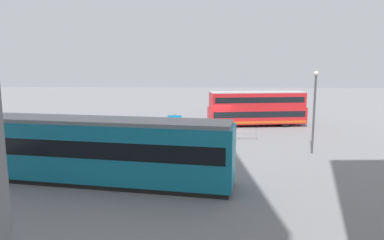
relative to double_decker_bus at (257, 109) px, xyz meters
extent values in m
plane|color=gray|center=(4.08, 2.53, -1.93)|extent=(160.00, 160.00, 0.00)
cube|color=red|center=(-0.01, 0.00, -0.71)|extent=(10.81, 4.14, 1.74)
cube|color=red|center=(-0.01, 0.00, 0.95)|extent=(10.49, 4.00, 1.59)
cube|color=black|center=(-0.01, 0.00, -0.50)|extent=(10.30, 4.09, 0.64)
cube|color=black|center=(-0.01, 0.00, 1.03)|extent=(9.97, 3.94, 0.60)
cube|color=#D85919|center=(-0.01, 0.00, -1.33)|extent=(10.61, 4.15, 0.24)
cube|color=#B2B2B7|center=(-0.01, 0.00, 1.80)|extent=(10.49, 4.00, 0.10)
cylinder|color=black|center=(3.22, 0.53, -1.43)|extent=(1.38, 2.54, 1.00)
cylinder|color=black|center=(-2.87, -0.47, -1.43)|extent=(1.38, 2.54, 1.00)
cube|color=teal|center=(11.42, 19.02, -0.13)|extent=(15.36, 4.82, 3.10)
cube|color=black|center=(11.42, 19.02, 0.18)|extent=(14.76, 4.76, 0.90)
cube|color=gray|center=(11.42, 19.02, 1.52)|extent=(15.03, 4.57, 0.20)
cube|color=black|center=(11.42, 19.02, -1.81)|extent=(15.04, 4.65, 0.25)
cylinder|color=#33384C|center=(9.23, 8.70, -1.54)|extent=(0.14, 0.14, 0.79)
cylinder|color=#33384C|center=(9.41, 8.57, -1.54)|extent=(0.14, 0.14, 0.79)
cylinder|color=navy|center=(9.32, 8.64, -0.84)|extent=(0.45, 0.45, 0.61)
sphere|color=beige|center=(9.32, 8.64, -0.42)|extent=(0.21, 0.21, 0.21)
cylinder|color=black|center=(4.55, 11.62, -1.50)|extent=(0.14, 0.14, 0.87)
cylinder|color=black|center=(4.72, 11.76, -1.50)|extent=(0.14, 0.14, 0.87)
cylinder|color=black|center=(4.64, 11.69, -0.73)|extent=(0.45, 0.45, 0.67)
sphere|color=#8C6647|center=(4.64, 11.69, -0.28)|extent=(0.24, 0.24, 0.24)
cube|color=gray|center=(4.86, 7.70, -0.88)|extent=(7.73, 0.93, 0.06)
cube|color=gray|center=(4.86, 7.70, -1.38)|extent=(7.73, 0.93, 0.06)
cylinder|color=gray|center=(1.00, 7.26, -1.41)|extent=(0.07, 0.07, 1.05)
cylinder|color=gray|center=(4.86, 7.70, -1.41)|extent=(0.07, 0.07, 1.05)
cylinder|color=gray|center=(8.73, 8.13, -1.41)|extent=(0.07, 0.07, 1.05)
cylinder|color=slate|center=(8.16, 8.27, -0.75)|extent=(0.10, 0.10, 2.37)
cube|color=#1999D8|center=(8.16, 8.31, 0.00)|extent=(1.20, 0.07, 0.67)
cylinder|color=#4C4C51|center=(-2.46, 11.97, 0.93)|extent=(0.16, 0.16, 5.73)
sphere|color=#F2EFCC|center=(-2.46, 11.97, 3.95)|extent=(0.36, 0.36, 0.36)
camera|label=1|loc=(5.22, 36.66, 4.26)|focal=31.32mm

